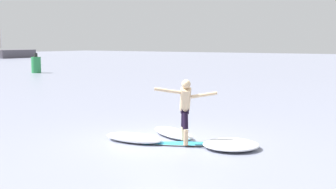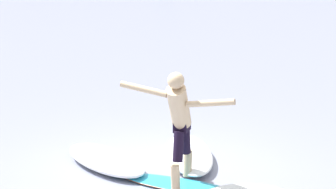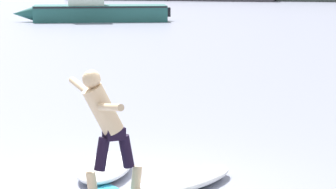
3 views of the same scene
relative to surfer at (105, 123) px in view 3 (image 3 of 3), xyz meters
The scene contains 5 objects.
ground_plane 1.36m from the surfer, 79.88° to the left, with size 200.00×200.00×0.00m, color gray.
surfer is the anchor object (origin of this frame).
fishing_boat_near_jetty 35.08m from the surfer, 106.41° to the left, with size 8.70×4.26×3.23m.
wave_foam_at_tail 1.63m from the surfer, 48.13° to the left, with size 1.60×2.10×0.21m.
wave_foam_at_nose 1.79m from the surfer, 105.89° to the left, with size 0.89×1.85×0.24m.
Camera 3 is at (2.59, -10.61, 3.13)m, focal length 85.00 mm.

